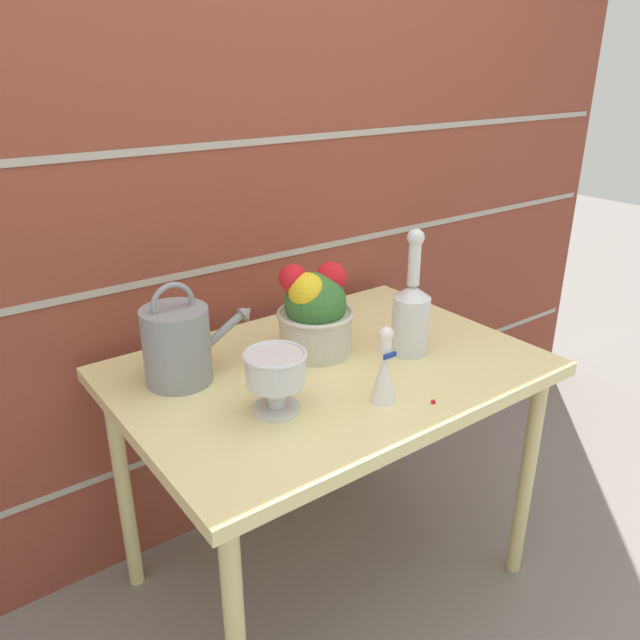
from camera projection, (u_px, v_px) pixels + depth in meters
ground_plane at (327, 574)px, 1.97m from camera, size 12.00×12.00×0.00m
brick_wall at (235, 203)px, 1.90m from camera, size 3.60×0.08×2.20m
patio_table at (328, 389)px, 1.72m from camera, size 1.11×0.78×0.74m
watering_can at (178, 344)px, 1.57m from camera, size 0.31×0.17×0.27m
crystal_pedestal_bowl at (275, 373)px, 1.43m from camera, size 0.15×0.15×0.15m
flower_planter at (315, 312)px, 1.72m from camera, size 0.22×0.22×0.26m
glass_decanter at (411, 313)px, 1.72m from camera, size 0.10×0.10×0.36m
figurine_vase at (384, 371)px, 1.48m from camera, size 0.07×0.07×0.19m
fallen_petal at (433, 402)px, 1.50m from camera, size 0.01×0.01×0.01m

